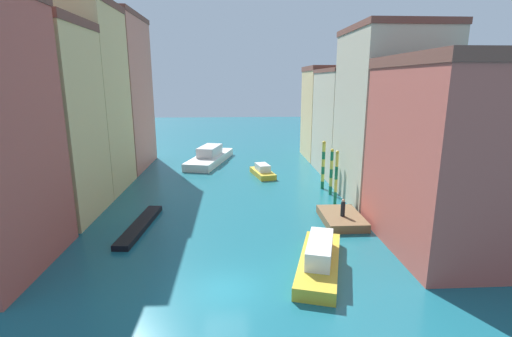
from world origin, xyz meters
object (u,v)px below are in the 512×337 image
(mooring_pole_0, at_px, (336,177))
(motorboat_1, at_px, (319,258))
(waterfront_dock, at_px, (341,218))
(gondola_black, at_px, (140,226))
(motorboat_0, at_px, (263,172))
(mooring_pole_1, at_px, (331,171))
(vaporetto_white, at_px, (210,157))
(mooring_pole_2, at_px, (323,164))
(person_on_dock, at_px, (343,208))

(mooring_pole_0, height_order, motorboat_1, mooring_pole_0)
(waterfront_dock, height_order, gondola_black, waterfront_dock)
(mooring_pole_0, relative_size, gondola_black, 0.61)
(waterfront_dock, xyz_separation_m, motorboat_0, (-5.40, 15.71, 0.21))
(mooring_pole_0, relative_size, mooring_pole_1, 1.08)
(vaporetto_white, height_order, motorboat_1, vaporetto_white)
(mooring_pole_1, xyz_separation_m, motorboat_1, (-4.61, -15.30, -1.75))
(mooring_pole_2, bearing_deg, mooring_pole_0, -90.27)
(waterfront_dock, height_order, person_on_dock, person_on_dock)
(mooring_pole_0, bearing_deg, motorboat_0, 118.35)
(person_on_dock, bearing_deg, vaporetto_white, 116.92)
(mooring_pole_0, xyz_separation_m, vaporetto_white, (-12.99, 19.32, -1.82))
(motorboat_0, bearing_deg, mooring_pole_1, -51.84)
(person_on_dock, relative_size, mooring_pole_0, 0.28)
(vaporetto_white, xyz_separation_m, motorboat_0, (6.95, -8.11, -0.28))
(motorboat_1, bearing_deg, person_on_dock, 64.03)
(mooring_pole_0, bearing_deg, vaporetto_white, 123.92)
(person_on_dock, distance_m, mooring_pole_0, 5.11)
(person_on_dock, relative_size, mooring_pole_2, 0.28)
(mooring_pole_1, bearing_deg, vaporetto_white, 129.38)
(person_on_dock, relative_size, mooring_pole_1, 0.30)
(person_on_dock, height_order, mooring_pole_1, mooring_pole_1)
(mooring_pole_1, bearing_deg, mooring_pole_0, -96.33)
(motorboat_1, bearing_deg, mooring_pole_0, 70.74)
(vaporetto_white, bearing_deg, person_on_dock, -63.08)
(mooring_pole_0, bearing_deg, person_on_dock, -98.14)
(mooring_pole_1, distance_m, motorboat_0, 10.52)
(mooring_pole_1, height_order, motorboat_1, mooring_pole_1)
(mooring_pole_2, bearing_deg, motorboat_1, -103.78)
(person_on_dock, distance_m, vaporetto_white, 27.16)
(motorboat_0, bearing_deg, motorboat_1, -85.66)
(mooring_pole_2, bearing_deg, waterfront_dock, -93.95)
(gondola_black, distance_m, motorboat_1, 14.74)
(person_on_dock, bearing_deg, mooring_pole_0, 81.86)
(person_on_dock, relative_size, gondola_black, 0.17)
(mooring_pole_2, bearing_deg, motorboat_0, 135.74)
(mooring_pole_1, distance_m, motorboat_1, 16.07)
(person_on_dock, height_order, mooring_pole_0, mooring_pole_0)
(motorboat_0, distance_m, motorboat_1, 23.49)
(mooring_pole_2, distance_m, motorboat_1, 18.14)
(mooring_pole_1, xyz_separation_m, motorboat_0, (-6.39, 8.13, -1.91))
(person_on_dock, distance_m, gondola_black, 16.38)
(waterfront_dock, relative_size, gondola_black, 0.59)
(waterfront_dock, xyz_separation_m, mooring_pole_2, (0.68, 9.80, 2.35))
(mooring_pole_1, height_order, vaporetto_white, mooring_pole_1)
(mooring_pole_2, height_order, motorboat_1, mooring_pole_2)
(mooring_pole_2, relative_size, motorboat_0, 0.97)
(vaporetto_white, height_order, motorboat_0, vaporetto_white)
(mooring_pole_1, relative_size, motorboat_1, 0.59)
(waterfront_dock, xyz_separation_m, mooring_pole_0, (0.65, 4.51, 2.31))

